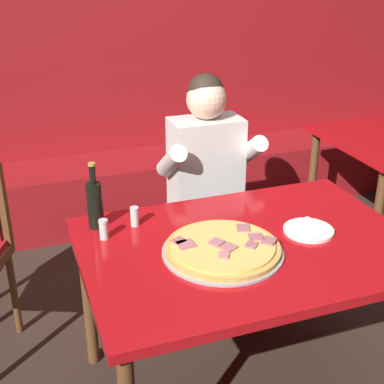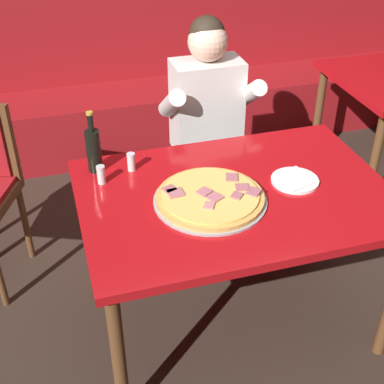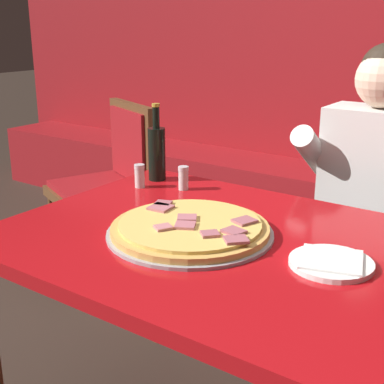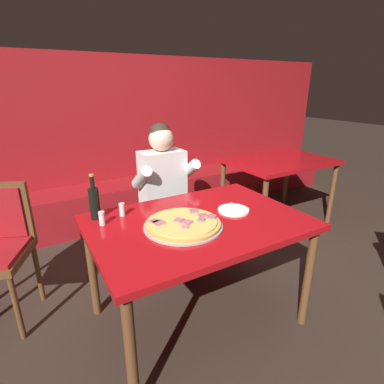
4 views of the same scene
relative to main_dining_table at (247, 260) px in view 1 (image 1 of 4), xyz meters
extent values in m
cube|color=maroon|center=(0.00, 2.18, 0.26)|extent=(6.80, 0.16, 1.90)
cube|color=maroon|center=(0.00, 1.86, -0.46)|extent=(6.46, 0.48, 0.46)
cylinder|color=brown|center=(-0.61, 0.41, -0.32)|extent=(0.06, 0.06, 0.73)
cylinder|color=brown|center=(0.61, 0.41, -0.32)|extent=(0.06, 0.06, 0.73)
cube|color=#B20F14|center=(0.00, 0.00, 0.06)|extent=(1.34, 0.93, 0.04)
cylinder|color=#9E9EA3|center=(-0.13, -0.04, 0.08)|extent=(0.48, 0.48, 0.01)
cylinder|color=gold|center=(-0.13, -0.04, 0.10)|extent=(0.45, 0.45, 0.02)
cylinder|color=#E5BC5B|center=(-0.13, -0.04, 0.11)|extent=(0.41, 0.41, 0.01)
cube|color=#A85B66|center=(0.05, -0.08, 0.12)|extent=(0.08, 0.08, 0.01)
cube|color=#C6757A|center=(-0.16, -0.12, 0.12)|extent=(0.06, 0.06, 0.01)
cube|color=#A85B66|center=(0.02, -0.03, 0.12)|extent=(0.07, 0.06, 0.01)
cube|color=#A85B66|center=(-0.28, 0.04, 0.12)|extent=(0.06, 0.06, 0.01)
cube|color=#B76670|center=(-0.12, -0.07, 0.12)|extent=(0.07, 0.07, 0.01)
cube|color=#A85B66|center=(-0.03, -0.08, 0.12)|extent=(0.06, 0.06, 0.01)
cube|color=#A85B66|center=(0.00, 0.05, 0.12)|extent=(0.07, 0.07, 0.01)
cube|color=#B76670|center=(-0.15, -0.02, 0.12)|extent=(0.07, 0.07, 0.01)
cube|color=#B76670|center=(-0.26, 0.01, 0.12)|extent=(0.07, 0.07, 0.01)
cylinder|color=white|center=(0.28, 0.00, 0.09)|extent=(0.21, 0.21, 0.01)
cube|color=white|center=(0.28, 0.00, 0.10)|extent=(0.19, 0.19, 0.01)
cylinder|color=black|center=(-0.55, 0.35, 0.18)|extent=(0.07, 0.07, 0.20)
cylinder|color=black|center=(-0.55, 0.35, 0.32)|extent=(0.03, 0.03, 0.08)
cylinder|color=#B29933|center=(-0.55, 0.35, 0.37)|extent=(0.03, 0.03, 0.01)
cylinder|color=silver|center=(-0.54, 0.23, 0.12)|extent=(0.04, 0.04, 0.07)
cylinder|color=silver|center=(-0.54, 0.23, 0.10)|extent=(0.03, 0.03, 0.04)
cylinder|color=silver|center=(-0.54, 0.23, 0.16)|extent=(0.04, 0.04, 0.01)
cylinder|color=silver|center=(-0.39, 0.30, 0.12)|extent=(0.04, 0.04, 0.07)
cylinder|color=#28231E|center=(-0.39, 0.30, 0.10)|extent=(0.03, 0.03, 0.04)
cylinder|color=silver|center=(-0.39, 0.30, 0.16)|extent=(0.04, 0.04, 0.01)
ellipsoid|color=black|center=(0.03, 0.52, -0.64)|extent=(0.11, 0.24, 0.09)
ellipsoid|color=black|center=(0.23, 0.52, -0.64)|extent=(0.11, 0.24, 0.09)
cylinder|color=#282833|center=(0.03, 0.52, -0.46)|extent=(0.11, 0.11, 0.43)
cylinder|color=#282833|center=(0.23, 0.52, -0.46)|extent=(0.11, 0.11, 0.43)
cube|color=#282833|center=(0.13, 0.62, -0.18)|extent=(0.34, 0.40, 0.12)
cube|color=silver|center=(0.13, 0.82, 0.09)|extent=(0.38, 0.22, 0.52)
cylinder|color=silver|center=(-0.09, 0.74, 0.17)|extent=(0.09, 0.30, 0.25)
cylinder|color=silver|center=(0.35, 0.74, 0.17)|extent=(0.09, 0.30, 0.25)
sphere|color=beige|center=(0.13, 0.82, 0.46)|extent=(0.21, 0.21, 0.21)
sphere|color=#2D2319|center=(0.13, 0.84, 0.49)|extent=(0.19, 0.19, 0.19)
cylinder|color=brown|center=(-0.94, 0.76, -0.45)|extent=(0.04, 0.04, 0.48)
cylinder|color=brown|center=(1.11, 0.56, -0.32)|extent=(0.06, 0.06, 0.73)
cylinder|color=brown|center=(1.11, 1.27, -0.32)|extent=(0.06, 0.06, 0.73)
camera|label=1|loc=(-0.85, -1.69, 1.16)|focal=50.00mm
camera|label=2|loc=(-0.72, -1.77, 1.37)|focal=50.00mm
camera|label=3|loc=(0.69, -1.19, 0.66)|focal=50.00mm
camera|label=4|loc=(-0.89, -1.47, 0.89)|focal=28.00mm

